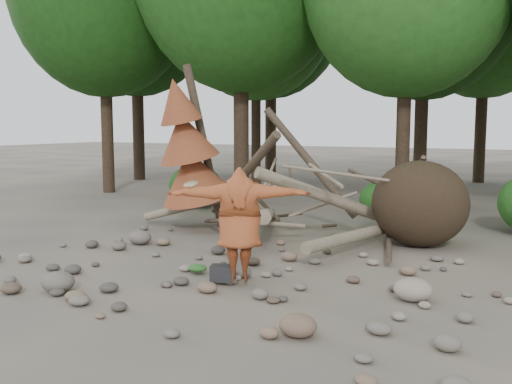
% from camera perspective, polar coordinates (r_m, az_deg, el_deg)
% --- Properties ---
extents(ground, '(120.00, 120.00, 0.00)m').
position_cam_1_polar(ground, '(10.69, -3.04, -8.37)').
color(ground, '#514C44').
rests_on(ground, ground).
extents(deadfall_pile, '(8.55, 5.24, 3.30)m').
position_cam_1_polar(deadfall_pile, '(13.62, 13.61, -1.18)').
color(deadfall_pile, '#332619').
rests_on(deadfall_pile, ground).
extents(dead_conifer, '(2.06, 2.16, 4.35)m').
position_cam_1_polar(dead_conifer, '(14.86, -6.74, 4.11)').
color(dead_conifer, '#4C3F30').
rests_on(dead_conifer, ground).
extents(bush_left, '(1.80, 1.80, 1.44)m').
position_cam_1_polar(bush_left, '(19.46, -6.08, 0.63)').
color(bush_left, '#194713').
rests_on(bush_left, ground).
extents(bush_mid, '(1.40, 1.40, 1.12)m').
position_cam_1_polar(bush_mid, '(17.39, 12.59, -0.75)').
color(bush_mid, '#225A1A').
rests_on(bush_mid, ground).
extents(frisbee_thrower, '(2.78, 1.69, 1.99)m').
position_cam_1_polar(frisbee_thrower, '(9.84, -1.68, -3.26)').
color(frisbee_thrower, '#984522').
rests_on(frisbee_thrower, ground).
extents(backpack, '(0.49, 0.40, 0.28)m').
position_cam_1_polar(backpack, '(10.12, -3.35, -8.43)').
color(backpack, black).
rests_on(backpack, ground).
extents(cloth_green, '(0.37, 0.31, 0.14)m').
position_cam_1_polar(cloth_green, '(10.83, -5.86, -7.82)').
color(cloth_green, '#295C25').
rests_on(cloth_green, ground).
extents(cloth_orange, '(0.27, 0.22, 0.10)m').
position_cam_1_polar(cloth_orange, '(10.36, -3.08, -8.58)').
color(cloth_orange, '#B1401E').
rests_on(cloth_orange, ground).
extents(boulder_front_left, '(0.58, 0.52, 0.35)m').
position_cam_1_polar(boulder_front_left, '(10.21, -19.20, -8.47)').
color(boulder_front_left, '#645F54').
rests_on(boulder_front_left, ground).
extents(boulder_front_right, '(0.51, 0.46, 0.31)m').
position_cam_1_polar(boulder_front_right, '(7.74, 4.22, -13.16)').
color(boulder_front_right, brown).
rests_on(boulder_front_right, ground).
extents(boulder_mid_right, '(0.62, 0.56, 0.37)m').
position_cam_1_polar(boulder_mid_right, '(9.50, 15.43, -9.39)').
color(boulder_mid_right, gray).
rests_on(boulder_mid_right, ground).
extents(boulder_mid_left, '(0.55, 0.49, 0.33)m').
position_cam_1_polar(boulder_mid_left, '(13.63, -11.54, -4.47)').
color(boulder_mid_left, '#686057').
rests_on(boulder_mid_left, ground).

